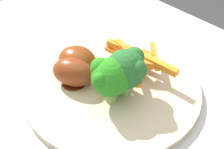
{
  "coord_description": "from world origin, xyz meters",
  "views": [
    {
      "loc": [
        -0.26,
        0.21,
        1.04
      ],
      "look_at": [
        0.01,
        -0.01,
        0.75
      ],
      "focal_mm": 44.59,
      "sensor_mm": 36.0,
      "label": 1
    }
  ],
  "objects": [
    {
      "name": "broccoli_floret_front",
      "position": [
        -0.02,
        -0.02,
        0.78
      ],
      "size": [
        0.07,
        0.07,
        0.08
      ],
      "color": "#7CB760",
      "rests_on": "dinner_plate"
    },
    {
      "name": "chicken_drumstick_far",
      "position": [
        0.05,
        0.03,
        0.75
      ],
      "size": [
        0.11,
        0.09,
        0.05
      ],
      "color": "#561E0D",
      "rests_on": "dinner_plate"
    },
    {
      "name": "broccoli_floret_middle",
      "position": [
        -0.01,
        0.02,
        0.78
      ],
      "size": [
        0.06,
        0.06,
        0.08
      ],
      "color": "#8EA85F",
      "rests_on": "dinner_plate"
    },
    {
      "name": "chicken_drumstick_near",
      "position": [
        0.08,
        0.01,
        0.75
      ],
      "size": [
        0.12,
        0.09,
        0.05
      ],
      "color": "#57210C",
      "rests_on": "dinner_plate"
    },
    {
      "name": "dinner_plate",
      "position": [
        0.01,
        -0.01,
        0.72
      ],
      "size": [
        0.3,
        0.3,
        0.01
      ],
      "primitive_type": "cylinder",
      "color": "beige",
      "rests_on": "dining_table"
    },
    {
      "name": "dining_table",
      "position": [
        0.0,
        0.0,
        0.61
      ],
      "size": [
        1.28,
        0.67,
        0.72
      ],
      "color": "#B7B7BC",
      "rests_on": "ground_plane"
    },
    {
      "name": "carrot_fries_pile",
      "position": [
        0.02,
        -0.07,
        0.75
      ],
      "size": [
        0.15,
        0.12,
        0.04
      ],
      "color": "orange",
      "rests_on": "dinner_plate"
    }
  ]
}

